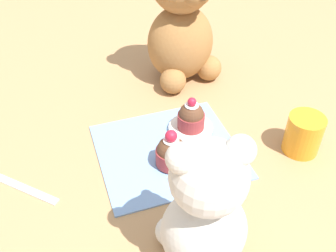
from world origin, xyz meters
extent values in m
plane|color=tan|center=(0.00, 0.00, 0.00)|extent=(4.00, 4.00, 0.00)
cube|color=#7A9ED1|center=(0.00, 0.00, 0.00)|extent=(0.22, 0.20, 0.01)
ellipsoid|color=silver|center=(0.02, 0.20, 0.06)|extent=(0.11, 0.10, 0.12)
sphere|color=silver|center=(0.02, 0.20, 0.15)|extent=(0.09, 0.09, 0.09)
ellipsoid|color=silver|center=(0.02, 0.16, 0.15)|extent=(0.05, 0.04, 0.03)
sphere|color=black|center=(0.02, 0.15, 0.15)|extent=(0.02, 0.02, 0.02)
sphere|color=silver|center=(-0.01, 0.20, 0.18)|extent=(0.03, 0.03, 0.03)
sphere|color=silver|center=(0.05, 0.19, 0.18)|extent=(0.03, 0.03, 0.03)
sphere|color=silver|center=(-0.02, 0.17, 0.02)|extent=(0.04, 0.04, 0.04)
sphere|color=silver|center=(0.05, 0.16, 0.02)|extent=(0.04, 0.04, 0.04)
ellipsoid|color=#A3703D|center=(-0.10, -0.21, 0.08)|extent=(0.16, 0.15, 0.15)
sphere|color=#A3703D|center=(-0.06, -0.16, 0.03)|extent=(0.05, 0.05, 0.05)
sphere|color=#A3703D|center=(-0.15, -0.18, 0.03)|extent=(0.05, 0.05, 0.05)
cylinder|color=#993333|center=(0.01, 0.03, 0.02)|extent=(0.05, 0.05, 0.03)
sphere|color=brown|center=(0.01, 0.03, 0.03)|extent=(0.04, 0.04, 0.04)
cylinder|color=white|center=(0.01, 0.03, 0.05)|extent=(0.02, 0.02, 0.00)
sphere|color=red|center=(0.01, 0.03, 0.06)|extent=(0.02, 0.02, 0.02)
cylinder|color=white|center=(-0.05, -0.04, 0.01)|extent=(0.08, 0.08, 0.01)
cylinder|color=#993333|center=(-0.05, -0.04, 0.02)|extent=(0.05, 0.05, 0.03)
sphere|color=brown|center=(-0.05, -0.04, 0.04)|extent=(0.04, 0.04, 0.04)
cylinder|color=white|center=(-0.05, -0.04, 0.06)|extent=(0.02, 0.02, 0.00)
sphere|color=red|center=(-0.05, -0.04, 0.06)|extent=(0.02, 0.02, 0.02)
cylinder|color=orange|center=(-0.21, 0.06, 0.03)|extent=(0.06, 0.06, 0.07)
cube|color=silver|center=(0.24, 0.00, 0.00)|extent=(0.11, 0.11, 0.01)
camera|label=1|loc=(0.15, 0.44, 0.45)|focal=42.00mm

